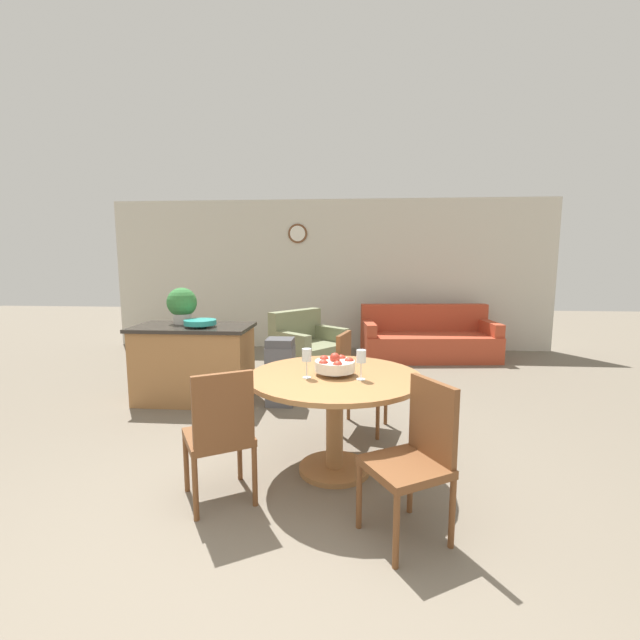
{
  "coord_description": "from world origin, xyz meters",
  "views": [
    {
      "loc": [
        0.48,
        -2.16,
        1.64
      ],
      "look_at": [
        0.1,
        2.5,
        0.97
      ],
      "focal_mm": 24.0,
      "sensor_mm": 36.0,
      "label": 1
    }
  ],
  "objects_px": {
    "dining_chair_near_right": "(416,452)",
    "wine_glass_right": "(361,358)",
    "fruit_bowl": "(335,365)",
    "wine_glass_left": "(307,356)",
    "kitchen_island": "(194,363)",
    "teal_bowl": "(200,322)",
    "dining_chair_near_left": "(220,431)",
    "potted_plant": "(182,304)",
    "trash_bin": "(280,372)",
    "couch": "(428,341)",
    "dining_table": "(335,397)",
    "armchair": "(308,350)",
    "dining_chair_far_side": "(355,376)"
  },
  "relations": [
    {
      "from": "dining_chair_near_right",
      "to": "wine_glass_left",
      "type": "xyz_separation_m",
      "value": [
        -0.71,
        0.63,
        0.42
      ]
    },
    {
      "from": "wine_glass_left",
      "to": "trash_bin",
      "type": "height_order",
      "value": "wine_glass_left"
    },
    {
      "from": "dining_chair_near_left",
      "to": "teal_bowl",
      "type": "height_order",
      "value": "teal_bowl"
    },
    {
      "from": "dining_chair_near_left",
      "to": "dining_chair_far_side",
      "type": "bearing_deg",
      "value": 27.35
    },
    {
      "from": "kitchen_island",
      "to": "trash_bin",
      "type": "distance_m",
      "value": 1.02
    },
    {
      "from": "wine_glass_right",
      "to": "teal_bowl",
      "type": "bearing_deg",
      "value": 138.15
    },
    {
      "from": "kitchen_island",
      "to": "teal_bowl",
      "type": "height_order",
      "value": "teal_bowl"
    },
    {
      "from": "potted_plant",
      "to": "armchair",
      "type": "xyz_separation_m",
      "value": [
        1.33,
        1.37,
        -0.82
      ]
    },
    {
      "from": "wine_glass_right",
      "to": "teal_bowl",
      "type": "relative_size",
      "value": 0.62
    },
    {
      "from": "dining_chair_near_right",
      "to": "wine_glass_right",
      "type": "height_order",
      "value": "wine_glass_right"
    },
    {
      "from": "dining_chair_far_side",
      "to": "fruit_bowl",
      "type": "xyz_separation_m",
      "value": [
        -0.16,
        -0.88,
        0.33
      ]
    },
    {
      "from": "teal_bowl",
      "to": "potted_plant",
      "type": "xyz_separation_m",
      "value": [
        -0.3,
        0.24,
        0.18
      ]
    },
    {
      "from": "kitchen_island",
      "to": "couch",
      "type": "xyz_separation_m",
      "value": [
        3.06,
        2.42,
        -0.15
      ]
    },
    {
      "from": "teal_bowl",
      "to": "dining_chair_near_right",
      "type": "bearing_deg",
      "value": -46.51
    },
    {
      "from": "trash_bin",
      "to": "couch",
      "type": "distance_m",
      "value": 3.21
    },
    {
      "from": "fruit_bowl",
      "to": "wine_glass_left",
      "type": "bearing_deg",
      "value": -153.01
    },
    {
      "from": "potted_plant",
      "to": "dining_chair_near_right",
      "type": "bearing_deg",
      "value": -45.6
    },
    {
      "from": "kitchen_island",
      "to": "armchair",
      "type": "height_order",
      "value": "kitchen_island"
    },
    {
      "from": "dining_chair_near_right",
      "to": "potted_plant",
      "type": "xyz_separation_m",
      "value": [
        -2.39,
        2.44,
        0.6
      ]
    },
    {
      "from": "trash_bin",
      "to": "dining_table",
      "type": "bearing_deg",
      "value": -65.54
    },
    {
      "from": "couch",
      "to": "armchair",
      "type": "relative_size",
      "value": 1.81
    },
    {
      "from": "dining_chair_near_right",
      "to": "kitchen_island",
      "type": "relative_size",
      "value": 0.7
    },
    {
      "from": "potted_plant",
      "to": "trash_bin",
      "type": "bearing_deg",
      "value": -9.96
    },
    {
      "from": "dining_chair_near_left",
      "to": "dining_chair_near_right",
      "type": "distance_m",
      "value": 1.26
    },
    {
      "from": "potted_plant",
      "to": "wine_glass_left",
      "type": "bearing_deg",
      "value": -47.21
    },
    {
      "from": "dining_chair_near_left",
      "to": "potted_plant",
      "type": "height_order",
      "value": "potted_plant"
    },
    {
      "from": "couch",
      "to": "armchair",
      "type": "height_order",
      "value": "couch"
    },
    {
      "from": "wine_glass_left",
      "to": "trash_bin",
      "type": "relative_size",
      "value": 0.29
    },
    {
      "from": "wine_glass_left",
      "to": "kitchen_island",
      "type": "relative_size",
      "value": 0.17
    },
    {
      "from": "dining_chair_far_side",
      "to": "couch",
      "type": "height_order",
      "value": "dining_chair_far_side"
    },
    {
      "from": "dining_table",
      "to": "wine_glass_left",
      "type": "bearing_deg",
      "value": -152.98
    },
    {
      "from": "wine_glass_left",
      "to": "teal_bowl",
      "type": "xyz_separation_m",
      "value": [
        -1.38,
        1.58,
        0.0
      ]
    },
    {
      "from": "dining_chair_near_left",
      "to": "dining_chair_near_right",
      "type": "relative_size",
      "value": 1.0
    },
    {
      "from": "dining_chair_near_right",
      "to": "potted_plant",
      "type": "relative_size",
      "value": 2.2
    },
    {
      "from": "wine_glass_right",
      "to": "couch",
      "type": "xyz_separation_m",
      "value": [
        1.17,
        4.09,
        -0.64
      ]
    },
    {
      "from": "wine_glass_left",
      "to": "potted_plant",
      "type": "height_order",
      "value": "potted_plant"
    },
    {
      "from": "dining_chair_near_right",
      "to": "wine_glass_left",
      "type": "height_order",
      "value": "wine_glass_left"
    },
    {
      "from": "dining_chair_near_left",
      "to": "trash_bin",
      "type": "distance_m",
      "value": 2.02
    },
    {
      "from": "trash_bin",
      "to": "couch",
      "type": "relative_size",
      "value": 0.34
    },
    {
      "from": "kitchen_island",
      "to": "dining_chair_near_left",
      "type": "bearing_deg",
      "value": -64.83
    },
    {
      "from": "wine_glass_left",
      "to": "wine_glass_right",
      "type": "distance_m",
      "value": 0.4
    },
    {
      "from": "couch",
      "to": "dining_table",
      "type": "bearing_deg",
      "value": -114.55
    },
    {
      "from": "dining_table",
      "to": "teal_bowl",
      "type": "bearing_deg",
      "value": 137.0
    },
    {
      "from": "couch",
      "to": "kitchen_island",
      "type": "bearing_deg",
      "value": -147.3
    },
    {
      "from": "dining_table",
      "to": "couch",
      "type": "xyz_separation_m",
      "value": [
        1.36,
        3.97,
        -0.3
      ]
    },
    {
      "from": "dining_chair_near_right",
      "to": "kitchen_island",
      "type": "xyz_separation_m",
      "value": [
        -2.21,
        2.28,
        -0.07
      ]
    },
    {
      "from": "wine_glass_left",
      "to": "dining_chair_near_right",
      "type": "bearing_deg",
      "value": -41.4
    },
    {
      "from": "dining_table",
      "to": "kitchen_island",
      "type": "relative_size",
      "value": 0.99
    },
    {
      "from": "dining_chair_far_side",
      "to": "wine_glass_right",
      "type": "xyz_separation_m",
      "value": [
        0.04,
        -0.99,
        0.42
      ]
    },
    {
      "from": "kitchen_island",
      "to": "potted_plant",
      "type": "height_order",
      "value": "potted_plant"
    }
  ]
}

